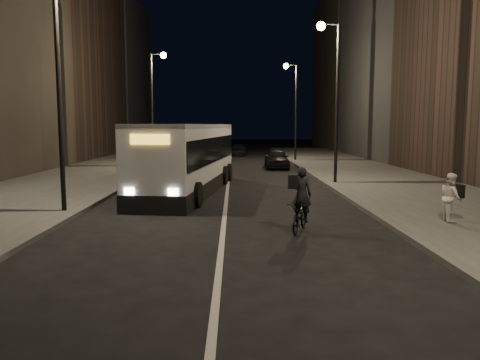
{
  "coord_description": "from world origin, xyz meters",
  "views": [
    {
      "loc": [
        0.33,
        -12.13,
        3.12
      ],
      "look_at": [
        0.5,
        1.62,
        1.5
      ],
      "focal_mm": 35.0,
      "sensor_mm": 36.0,
      "label": 1
    }
  ],
  "objects_px": {
    "pedestrian_woman": "(451,197)",
    "car_mid": "(179,160)",
    "streetlight_left_far": "(155,94)",
    "streetlight_left_near": "(65,58)",
    "streetlight_right_mid": "(332,81)",
    "streetlight_right_far": "(293,98)",
    "car_near": "(277,158)",
    "cyclist_on_bicycle": "(300,210)",
    "city_bus": "(189,155)",
    "car_far": "(239,150)"
  },
  "relations": [
    {
      "from": "streetlight_right_far",
      "to": "cyclist_on_bicycle",
      "type": "distance_m",
      "value": 27.29
    },
    {
      "from": "streetlight_left_far",
      "to": "car_near",
      "type": "bearing_deg",
      "value": -2.35
    },
    {
      "from": "streetlight_right_mid",
      "to": "pedestrian_woman",
      "type": "distance_m",
      "value": 11.07
    },
    {
      "from": "streetlight_right_mid",
      "to": "streetlight_right_far",
      "type": "distance_m",
      "value": 16.0
    },
    {
      "from": "streetlight_left_far",
      "to": "streetlight_left_near",
      "type": "bearing_deg",
      "value": -90.0
    },
    {
      "from": "car_near",
      "to": "car_mid",
      "type": "xyz_separation_m",
      "value": [
        -7.0,
        -0.59,
        -0.08
      ]
    },
    {
      "from": "streetlight_left_near",
      "to": "car_mid",
      "type": "bearing_deg",
      "value": 84.2
    },
    {
      "from": "streetlight_right_mid",
      "to": "car_mid",
      "type": "height_order",
      "value": "streetlight_right_mid"
    },
    {
      "from": "streetlight_left_far",
      "to": "car_mid",
      "type": "height_order",
      "value": "streetlight_left_far"
    },
    {
      "from": "streetlight_left_near",
      "to": "cyclist_on_bicycle",
      "type": "relative_size",
      "value": 4.2
    },
    {
      "from": "pedestrian_woman",
      "to": "car_near",
      "type": "bearing_deg",
      "value": 15.11
    },
    {
      "from": "streetlight_left_near",
      "to": "pedestrian_woman",
      "type": "distance_m",
      "value": 13.26
    },
    {
      "from": "city_bus",
      "to": "pedestrian_woman",
      "type": "bearing_deg",
      "value": -33.8
    },
    {
      "from": "pedestrian_woman",
      "to": "car_mid",
      "type": "bearing_deg",
      "value": 33.82
    },
    {
      "from": "pedestrian_woman",
      "to": "car_mid",
      "type": "distance_m",
      "value": 21.81
    },
    {
      "from": "streetlight_left_far",
      "to": "car_mid",
      "type": "relative_size",
      "value": 2.12
    },
    {
      "from": "streetlight_left_far",
      "to": "streetlight_right_far",
      "type": "bearing_deg",
      "value": 29.36
    },
    {
      "from": "city_bus",
      "to": "car_mid",
      "type": "relative_size",
      "value": 3.1
    },
    {
      "from": "streetlight_right_far",
      "to": "streetlight_left_near",
      "type": "height_order",
      "value": "same"
    },
    {
      "from": "cyclist_on_bicycle",
      "to": "car_mid",
      "type": "xyz_separation_m",
      "value": [
        -5.87,
        19.76,
        -0.01
      ]
    },
    {
      "from": "cyclist_on_bicycle",
      "to": "car_far",
      "type": "xyz_separation_m",
      "value": [
        -1.47,
        34.89,
        -0.08
      ]
    },
    {
      "from": "streetlight_right_mid",
      "to": "car_far",
      "type": "height_order",
      "value": "streetlight_right_mid"
    },
    {
      "from": "streetlight_left_far",
      "to": "pedestrian_woman",
      "type": "xyz_separation_m",
      "value": [
        12.33,
        -20.0,
        -4.45
      ]
    },
    {
      "from": "car_far",
      "to": "pedestrian_woman",
      "type": "bearing_deg",
      "value": -75.03
    },
    {
      "from": "streetlight_left_near",
      "to": "car_near",
      "type": "bearing_deg",
      "value": 63.66
    },
    {
      "from": "car_near",
      "to": "car_mid",
      "type": "bearing_deg",
      "value": -174.15
    },
    {
      "from": "streetlight_left_near",
      "to": "cyclist_on_bicycle",
      "type": "bearing_deg",
      "value": -19.61
    },
    {
      "from": "city_bus",
      "to": "car_near",
      "type": "distance_m",
      "value": 13.07
    },
    {
      "from": "streetlight_right_mid",
      "to": "streetlight_right_far",
      "type": "bearing_deg",
      "value": 90.0
    },
    {
      "from": "streetlight_left_near",
      "to": "car_near",
      "type": "relative_size",
      "value": 1.95
    },
    {
      "from": "streetlight_right_mid",
      "to": "car_far",
      "type": "relative_size",
      "value": 2.08
    },
    {
      "from": "streetlight_left_far",
      "to": "cyclist_on_bicycle",
      "type": "distance_m",
      "value": 22.56
    },
    {
      "from": "cyclist_on_bicycle",
      "to": "pedestrian_woman",
      "type": "height_order",
      "value": "cyclist_on_bicycle"
    },
    {
      "from": "cyclist_on_bicycle",
      "to": "car_mid",
      "type": "relative_size",
      "value": 0.5
    },
    {
      "from": "city_bus",
      "to": "car_far",
      "type": "xyz_separation_m",
      "value": [
        2.6,
        26.5,
        -1.15
      ]
    },
    {
      "from": "pedestrian_woman",
      "to": "car_near",
      "type": "relative_size",
      "value": 0.36
    },
    {
      "from": "car_far",
      "to": "city_bus",
      "type": "bearing_deg",
      "value": -90.91
    },
    {
      "from": "streetlight_right_mid",
      "to": "city_bus",
      "type": "xyz_separation_m",
      "value": [
        -7.13,
        -2.31,
        -3.64
      ]
    },
    {
      "from": "streetlight_right_far",
      "to": "pedestrian_woman",
      "type": "height_order",
      "value": "streetlight_right_far"
    },
    {
      "from": "car_far",
      "to": "streetlight_left_far",
      "type": "bearing_deg",
      "value": -108.69
    },
    {
      "from": "streetlight_left_near",
      "to": "car_far",
      "type": "height_order",
      "value": "streetlight_left_near"
    },
    {
      "from": "streetlight_left_far",
      "to": "streetlight_right_mid",
      "type": "bearing_deg",
      "value": -43.16
    },
    {
      "from": "cyclist_on_bicycle",
      "to": "pedestrian_woman",
      "type": "bearing_deg",
      "value": 28.24
    },
    {
      "from": "streetlight_left_far",
      "to": "city_bus",
      "type": "relative_size",
      "value": 0.68
    },
    {
      "from": "pedestrian_woman",
      "to": "streetlight_right_far",
      "type": "bearing_deg",
      "value": 8.4
    },
    {
      "from": "streetlight_right_far",
      "to": "streetlight_left_near",
      "type": "relative_size",
      "value": 1.0
    },
    {
      "from": "streetlight_right_far",
      "to": "cyclist_on_bicycle",
      "type": "height_order",
      "value": "streetlight_right_far"
    },
    {
      "from": "streetlight_right_mid",
      "to": "streetlight_right_far",
      "type": "xyz_separation_m",
      "value": [
        0.0,
        16.0,
        0.0
      ]
    },
    {
      "from": "streetlight_left_near",
      "to": "pedestrian_woman",
      "type": "relative_size",
      "value": 5.4
    },
    {
      "from": "pedestrian_woman",
      "to": "car_mid",
      "type": "relative_size",
      "value": 0.39
    }
  ]
}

